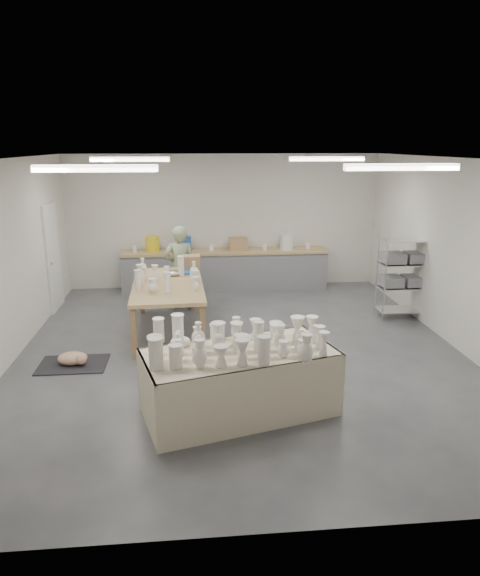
{
  "coord_description": "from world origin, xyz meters",
  "views": [
    {
      "loc": [
        -0.73,
        -7.61,
        3.21
      ],
      "look_at": [
        -0.01,
        0.02,
        1.05
      ],
      "focal_mm": 32.0,
      "sensor_mm": 36.0,
      "label": 1
    }
  ],
  "objects": [
    {
      "name": "red_stool",
      "position": [
        -0.98,
        2.59,
        0.3
      ],
      "size": [
        0.37,
        0.37,
        0.34
      ],
      "rotation": [
        0.0,
        0.0,
        0.02
      ],
      "color": "#B41C19",
      "rests_on": "ground"
    },
    {
      "name": "cat",
      "position": [
        -2.54,
        -0.31,
        0.12
      ],
      "size": [
        0.5,
        0.4,
        0.19
      ],
      "rotation": [
        0.0,
        0.0,
        0.25
      ],
      "color": "white",
      "rests_on": "rug"
    },
    {
      "name": "wire_shelf",
      "position": [
        3.2,
        1.4,
        0.92
      ],
      "size": [
        0.88,
        0.48,
        1.8
      ],
      "color": "silver",
      "rests_on": "ground"
    },
    {
      "name": "drying_table",
      "position": [
        -0.21,
        -1.92,
        0.47
      ],
      "size": [
        2.5,
        1.68,
        1.19
      ],
      "rotation": [
        0.0,
        0.0,
        0.27
      ],
      "color": "olive",
      "rests_on": "ground"
    },
    {
      "name": "rug",
      "position": [
        -2.56,
        -0.29,
        0.01
      ],
      "size": [
        1.0,
        0.7,
        0.02
      ],
      "primitive_type": "cube",
      "color": "black",
      "rests_on": "ground"
    },
    {
      "name": "potter",
      "position": [
        -0.98,
        2.32,
        0.84
      ],
      "size": [
        0.63,
        0.42,
        1.69
      ],
      "primitive_type": "imported",
      "rotation": [
        0.0,
        0.0,
        3.17
      ],
      "color": "gray",
      "rests_on": "ground"
    },
    {
      "name": "room",
      "position": [
        -0.11,
        0.08,
        2.06
      ],
      "size": [
        8.0,
        8.02,
        3.0
      ],
      "color": "#424449",
      "rests_on": "ground"
    },
    {
      "name": "work_table",
      "position": [
        -1.16,
        1.07,
        0.9
      ],
      "size": [
        1.28,
        2.42,
        1.27
      ],
      "rotation": [
        0.0,
        0.0,
        0.04
      ],
      "color": "tan",
      "rests_on": "ground"
    },
    {
      "name": "back_counter",
      "position": [
        -0.01,
        3.68,
        0.49
      ],
      "size": [
        4.6,
        0.6,
        1.24
      ],
      "color": "tan",
      "rests_on": "ground"
    }
  ]
}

